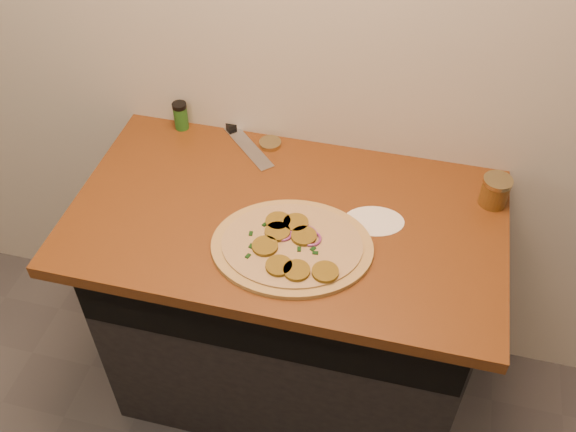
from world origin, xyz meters
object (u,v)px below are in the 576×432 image
(pizza, at_px, (292,246))
(spice_shaker, at_px, (181,116))
(salsa_jar, at_px, (495,191))
(chefs_knife, at_px, (235,131))

(pizza, relative_size, spice_shaker, 5.21)
(salsa_jar, bearing_deg, pizza, -149.10)
(pizza, height_order, salsa_jar, salsa_jar)
(pizza, bearing_deg, chefs_knife, 123.67)
(pizza, distance_m, chefs_knife, 0.52)
(salsa_jar, distance_m, spice_shaker, 0.98)
(chefs_knife, xyz_separation_m, salsa_jar, (0.80, -0.13, 0.04))
(chefs_knife, relative_size, spice_shaker, 3.00)
(chefs_knife, bearing_deg, pizza, -56.33)
(pizza, xyz_separation_m, salsa_jar, (0.51, 0.30, 0.03))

